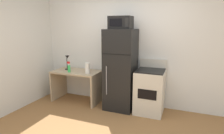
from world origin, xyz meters
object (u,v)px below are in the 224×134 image
Objects in this scene: desk_lamp at (67,60)px; microwave at (121,23)px; coffee_mug at (88,69)px; paper_towel_roll at (87,68)px; oven_range at (150,91)px; desk at (77,80)px; spray_bottle at (69,68)px; refrigerator at (121,70)px.

desk_lamp is 0.77× the size of microwave.
microwave reaches higher than coffee_mug.
oven_range is (1.40, 0.13, -0.40)m from paper_towel_roll.
coffee_mug is 0.09× the size of oven_range.
paper_towel_roll is 0.26m from coffee_mug.
desk is at bearing -179.43° from oven_range.
spray_bottle is 0.45m from coffee_mug.
desk is at bearing 179.14° from microwave.
refrigerator reaches higher than desk_lamp.
desk_lamp reaches higher than spray_bottle.
oven_range is (0.65, 0.03, -1.41)m from microwave.
spray_bottle is 1.60m from microwave.
coffee_mug is (-0.11, 0.23, -0.07)m from paper_towel_roll.
desk_lamp is 1.42× the size of spray_bottle.
desk is 0.38m from spray_bottle.
coffee_mug is (0.35, 0.27, -0.05)m from spray_bottle.
desk_lamp is at bearing -171.82° from coffee_mug.
oven_range reaches higher than paper_towel_roll.
spray_bottle is 2.62× the size of coffee_mug.
desk is at bearing -179.77° from refrigerator.
desk_lamp is 1.47× the size of paper_towel_roll.
desk is 0.65× the size of refrigerator.
paper_towel_roll is 0.14× the size of refrigerator.
coffee_mug is 1.55m from oven_range.
refrigerator is at bearing -7.38° from coffee_mug.
desk_lamp reaches higher than paper_towel_roll.
coffee_mug is 1.39m from microwave.
coffee_mug reaches higher than desk.
desk is 0.39m from coffee_mug.
desk_lamp is 0.57m from coffee_mug.
microwave is 0.42× the size of oven_range.
desk is 11.94× the size of coffee_mug.
desk is at bearing -8.09° from desk_lamp.
refrigerator is (0.76, 0.11, 0.00)m from paper_towel_roll.
spray_bottle reaches higher than paper_towel_roll.
refrigerator is at bearing 8.52° from paper_towel_roll.
desk_lamp is 2.11m from oven_range.
oven_range is (1.76, 0.02, -0.06)m from desk.
coffee_mug is at bearing 176.25° from oven_range.
microwave is 1.55m from oven_range.
desk is at bearing 57.07° from spray_bottle.
microwave is (0.86, -0.13, 1.07)m from coffee_mug.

